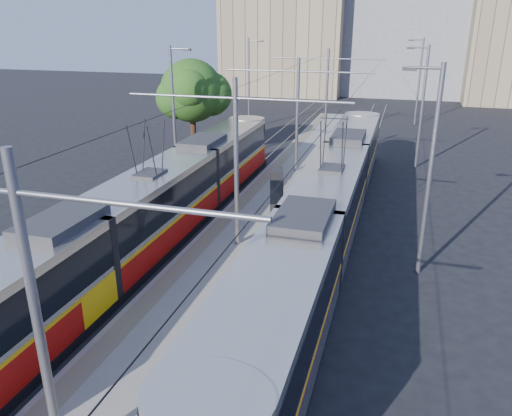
% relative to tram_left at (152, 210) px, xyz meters
% --- Properties ---
extents(ground, '(160.00, 160.00, 0.00)m').
position_rel_tram_left_xyz_m(ground, '(3.60, -7.30, -1.71)').
color(ground, black).
rests_on(ground, ground).
extents(platform, '(4.00, 50.00, 0.30)m').
position_rel_tram_left_xyz_m(platform, '(3.60, 9.70, -1.56)').
color(platform, gray).
rests_on(platform, ground).
extents(tactile_strip_left, '(0.70, 50.00, 0.01)m').
position_rel_tram_left_xyz_m(tactile_strip_left, '(2.15, 9.70, -1.40)').
color(tactile_strip_left, gray).
rests_on(tactile_strip_left, platform).
extents(tactile_strip_right, '(0.70, 50.00, 0.01)m').
position_rel_tram_left_xyz_m(tactile_strip_right, '(5.05, 9.70, -1.40)').
color(tactile_strip_right, gray).
rests_on(tactile_strip_right, platform).
extents(rails, '(8.71, 70.00, 0.03)m').
position_rel_tram_left_xyz_m(rails, '(3.60, 9.70, -1.69)').
color(rails, gray).
rests_on(rails, ground).
extents(tram_left, '(2.43, 29.23, 5.50)m').
position_rel_tram_left_xyz_m(tram_left, '(0.00, 0.00, 0.00)').
color(tram_left, black).
rests_on(tram_left, ground).
extents(tram_right, '(2.43, 31.21, 5.50)m').
position_rel_tram_left_xyz_m(tram_right, '(7.20, 2.95, 0.15)').
color(tram_right, black).
rests_on(tram_right, ground).
extents(catenary, '(9.20, 70.00, 7.00)m').
position_rel_tram_left_xyz_m(catenary, '(3.60, 6.85, 2.82)').
color(catenary, slate).
rests_on(catenary, platform).
extents(street_lamps, '(15.18, 38.22, 8.00)m').
position_rel_tram_left_xyz_m(street_lamps, '(3.60, 13.70, 2.47)').
color(street_lamps, slate).
rests_on(street_lamps, ground).
extents(shelter, '(0.90, 1.18, 2.31)m').
position_rel_tram_left_xyz_m(shelter, '(4.34, 4.61, -0.20)').
color(shelter, black).
rests_on(shelter, platform).
extents(tree, '(4.81, 4.45, 6.99)m').
position_rel_tram_left_xyz_m(tree, '(-4.09, 14.94, 3.02)').
color(tree, '#382314').
rests_on(tree, ground).
extents(building_left, '(16.32, 12.24, 15.09)m').
position_rel_tram_left_xyz_m(building_left, '(-6.40, 52.70, 5.85)').
color(building_left, '#9B8869').
rests_on(building_left, ground).
extents(building_centre, '(18.36, 14.28, 13.95)m').
position_rel_tram_left_xyz_m(building_centre, '(9.60, 56.70, 5.28)').
color(building_centre, gray).
rests_on(building_centre, ground).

